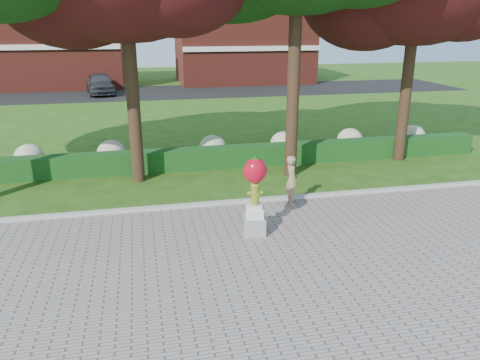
# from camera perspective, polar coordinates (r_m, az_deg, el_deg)

# --- Properties ---
(ground) EXTENTS (100.00, 100.00, 0.00)m
(ground) POSITION_cam_1_polar(r_m,az_deg,el_deg) (11.72, -1.98, -8.69)
(ground) COLOR #254912
(ground) RESTS_ON ground
(walkway) EXTENTS (40.00, 14.00, 0.04)m
(walkway) POSITION_cam_1_polar(r_m,az_deg,el_deg) (8.44, 3.21, -20.90)
(walkway) COLOR gray
(walkway) RESTS_ON ground
(curb) EXTENTS (40.00, 0.18, 0.15)m
(curb) POSITION_cam_1_polar(r_m,az_deg,el_deg) (14.39, -4.12, -3.01)
(curb) COLOR #ADADA5
(curb) RESTS_ON ground
(lawn_hedge) EXTENTS (24.00, 0.70, 0.80)m
(lawn_hedge) POSITION_cam_1_polar(r_m,az_deg,el_deg) (18.05, -5.97, 2.58)
(lawn_hedge) COLOR #124115
(lawn_hedge) RESTS_ON ground
(hydrangea_row) EXTENTS (20.10, 1.10, 0.99)m
(hydrangea_row) POSITION_cam_1_polar(r_m,az_deg,el_deg) (19.03, -4.61, 3.94)
(hydrangea_row) COLOR #B6B58B
(hydrangea_row) RESTS_ON ground
(street) EXTENTS (50.00, 8.00, 0.02)m
(street) POSITION_cam_1_polar(r_m,az_deg,el_deg) (38.66, -9.54, 10.51)
(street) COLOR black
(street) RESTS_ON ground
(building_left) EXTENTS (14.00, 8.00, 7.00)m
(building_left) POSITION_cam_1_polar(r_m,az_deg,el_deg) (45.04, -23.47, 14.88)
(building_left) COLOR maroon
(building_left) RESTS_ON ground
(building_right) EXTENTS (12.00, 8.00, 6.40)m
(building_right) POSITION_cam_1_polar(r_m,az_deg,el_deg) (45.37, 0.34, 16.00)
(building_right) COLOR maroon
(building_right) RESTS_ON ground
(hydrant_sculpture) EXTENTS (0.69, 0.69, 2.15)m
(hydrant_sculpture) POSITION_cam_1_polar(r_m,az_deg,el_deg) (12.14, 1.83, -1.60)
(hydrant_sculpture) COLOR gray
(hydrant_sculpture) RESTS_ON walkway
(woman) EXTENTS (0.40, 0.58, 1.55)m
(woman) POSITION_cam_1_polar(r_m,az_deg,el_deg) (14.32, 6.30, -0.02)
(woman) COLOR #A07E5B
(woman) RESTS_ON walkway
(parked_car) EXTENTS (2.64, 5.02, 1.63)m
(parked_car) POSITION_cam_1_polar(r_m,az_deg,el_deg) (38.69, -16.70, 11.23)
(parked_car) COLOR #383A3F
(parked_car) RESTS_ON street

